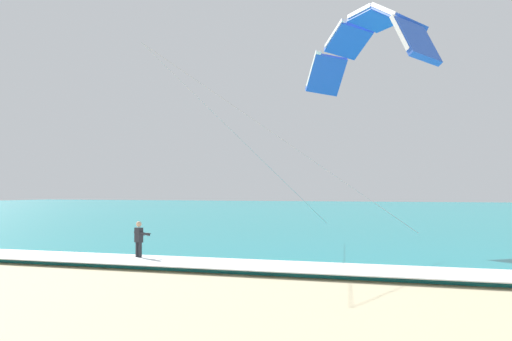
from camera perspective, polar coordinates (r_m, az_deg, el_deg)
The scene contains 5 objects.
sea at distance 80.98m, azimuth 11.37°, elevation -3.79°, with size 200.00×120.00×0.20m, color teal.
surf_foam at distance 24.17m, azimuth -8.98°, elevation -8.35°, with size 200.00×3.10×0.04m, color white.
surfboard at distance 25.44m, azimuth -10.93°, elevation -8.45°, with size 0.97×1.46×0.09m.
kitesurfer at distance 25.36m, azimuth -10.88°, elevation -6.39°, with size 0.66×0.65×1.69m.
kite_primary at distance 30.11m, azimuth 10.48°, elevation 11.98°, with size 11.91×10.67×10.35m.
Camera 1 is at (11.42, -5.56, 2.99)m, focal length 42.75 mm.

